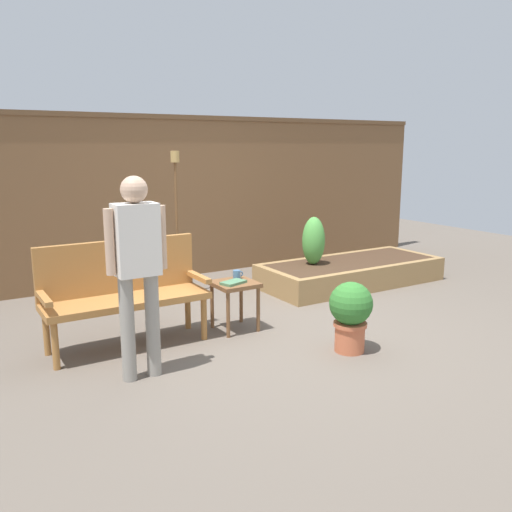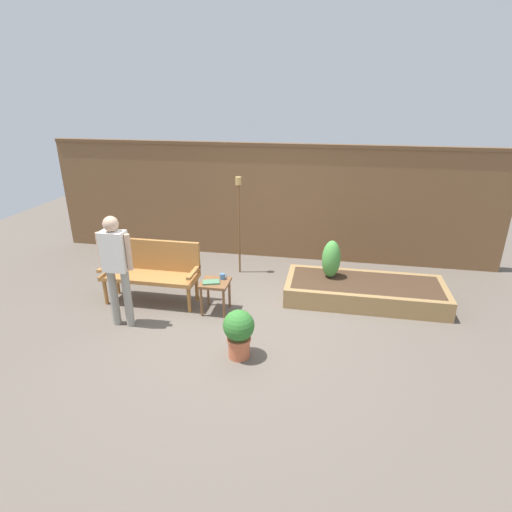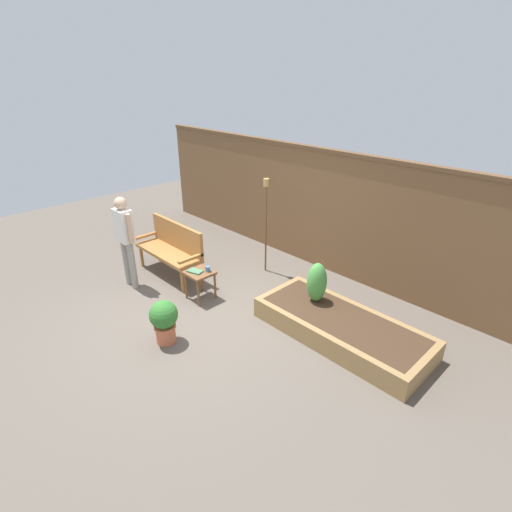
% 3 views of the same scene
% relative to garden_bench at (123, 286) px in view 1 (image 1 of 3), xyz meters
% --- Properties ---
extents(ground_plane, '(14.00, 14.00, 0.00)m').
position_rel_garden_bench_xyz_m(ground_plane, '(1.43, -0.46, -0.54)').
color(ground_plane, '#60564C').
extents(fence_back, '(8.40, 0.14, 2.16)m').
position_rel_garden_bench_xyz_m(fence_back, '(1.43, 2.14, 0.55)').
color(fence_back, brown).
rests_on(fence_back, ground_plane).
extents(garden_bench, '(1.44, 0.48, 0.94)m').
position_rel_garden_bench_xyz_m(garden_bench, '(0.00, 0.00, 0.00)').
color(garden_bench, '#A87038').
rests_on(garden_bench, ground_plane).
extents(side_table, '(0.40, 0.40, 0.48)m').
position_rel_garden_bench_xyz_m(side_table, '(1.04, -0.19, -0.15)').
color(side_table, brown).
rests_on(side_table, ground_plane).
extents(cup_on_table, '(0.11, 0.07, 0.08)m').
position_rel_garden_bench_xyz_m(cup_on_table, '(1.12, -0.08, -0.02)').
color(cup_on_table, teal).
rests_on(cup_on_table, side_table).
extents(book_on_table, '(0.27, 0.21, 0.03)m').
position_rel_garden_bench_xyz_m(book_on_table, '(1.00, -0.24, -0.05)').
color(book_on_table, '#4C7A56').
rests_on(book_on_table, side_table).
extents(potted_boxwood, '(0.38, 0.38, 0.62)m').
position_rel_garden_bench_xyz_m(potted_boxwood, '(1.62, -1.21, -0.19)').
color(potted_boxwood, '#C66642').
rests_on(potted_boxwood, ground_plane).
extents(raised_planter_bed, '(2.40, 1.00, 0.30)m').
position_rel_garden_bench_xyz_m(raised_planter_bed, '(3.20, 0.58, -0.39)').
color(raised_planter_bed, '#997547').
rests_on(raised_planter_bed, ground_plane).
extents(shrub_near_bench, '(0.28, 0.28, 0.60)m').
position_rel_garden_bench_xyz_m(shrub_near_bench, '(2.66, 0.68, 0.06)').
color(shrub_near_bench, brown).
rests_on(shrub_near_bench, raised_planter_bed).
extents(tiki_torch, '(0.10, 0.10, 1.71)m').
position_rel_garden_bench_xyz_m(tiki_torch, '(1.07, 1.26, 0.63)').
color(tiki_torch, brown).
rests_on(tiki_torch, ground_plane).
extents(person_by_bench, '(0.47, 0.20, 1.56)m').
position_rel_garden_bench_xyz_m(person_by_bench, '(-0.12, -0.78, 0.39)').
color(person_by_bench, gray).
rests_on(person_by_bench, ground_plane).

